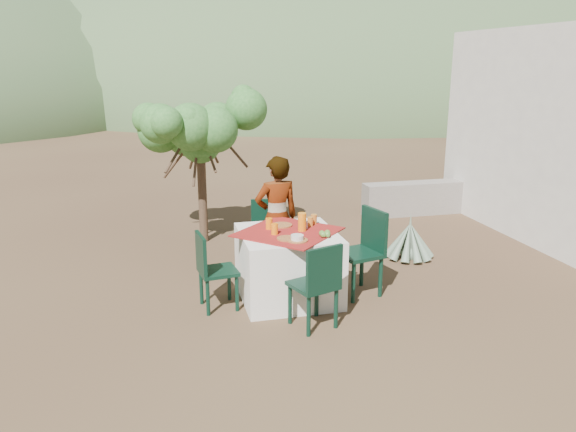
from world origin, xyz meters
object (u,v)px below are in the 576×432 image
(chair_left, at_px, (211,268))
(person, at_px, (277,218))
(chair_right, at_px, (365,248))
(shrub_tree, at_px, (204,136))
(chair_far, at_px, (267,229))
(juice_pitcher, at_px, (302,222))
(agave, at_px, (409,241))
(chair_near, at_px, (318,282))
(table, at_px, (288,265))

(chair_left, height_order, person, person)
(chair_right, relative_size, shrub_tree, 0.50)
(chair_far, bearing_deg, juice_pitcher, -77.39)
(shrub_tree, xyz_separation_m, agave, (2.51, -1.44, -1.28))
(chair_far, xyz_separation_m, chair_near, (0.10, -1.92, 0.02))
(chair_near, bearing_deg, chair_left, -56.03)
(agave, height_order, juice_pitcher, juice_pitcher)
(chair_near, height_order, shrub_tree, shrub_tree)
(chair_far, distance_m, chair_right, 1.47)
(juice_pitcher, bearing_deg, person, 100.81)
(chair_near, xyz_separation_m, chair_left, (-0.94, 0.71, -0.02))
(chair_near, relative_size, person, 0.59)
(person, bearing_deg, chair_right, 130.49)
(chair_right, height_order, juice_pitcher, chair_right)
(shrub_tree, height_order, agave, shrub_tree)
(chair_far, bearing_deg, person, -82.09)
(table, distance_m, juice_pitcher, 0.50)
(chair_near, relative_size, juice_pitcher, 4.39)
(chair_far, xyz_separation_m, juice_pitcher, (0.15, -1.14, 0.40))
(table, relative_size, chair_far, 1.56)
(chair_near, relative_size, shrub_tree, 0.45)
(person, bearing_deg, chair_left, 32.81)
(chair_far, distance_m, person, 0.54)
(agave, bearing_deg, chair_near, -136.42)
(chair_right, relative_size, agave, 1.39)
(chair_far, bearing_deg, agave, -2.34)
(chair_near, distance_m, person, 1.48)
(chair_left, distance_m, juice_pitcher, 1.07)
(person, bearing_deg, agave, 178.56)
(table, relative_size, juice_pitcher, 6.60)
(table, distance_m, chair_left, 0.85)
(chair_left, relative_size, shrub_tree, 0.43)
(shrub_tree, bearing_deg, chair_right, -57.85)
(chair_far, relative_size, person, 0.57)
(person, bearing_deg, juice_pitcher, 92.49)
(juice_pitcher, bearing_deg, agave, 27.64)
(chair_far, xyz_separation_m, chair_left, (-0.84, -1.22, -0.01))
(chair_near, height_order, person, person)
(chair_near, bearing_deg, person, -106.13)
(agave, bearing_deg, juice_pitcher, -152.36)
(chair_far, xyz_separation_m, person, (0.02, -0.46, 0.27))
(chair_far, bearing_deg, chair_left, -119.70)
(chair_right, distance_m, juice_pitcher, 0.78)
(table, distance_m, chair_near, 0.81)
(chair_left, height_order, juice_pitcher, juice_pitcher)
(chair_left, bearing_deg, table, -91.13)
(chair_far, relative_size, chair_left, 1.01)
(table, relative_size, chair_near, 1.50)
(shrub_tree, bearing_deg, table, -74.45)
(chair_left, relative_size, juice_pitcher, 4.17)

